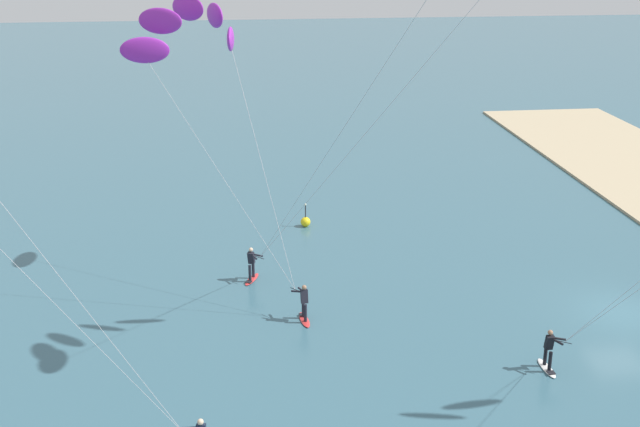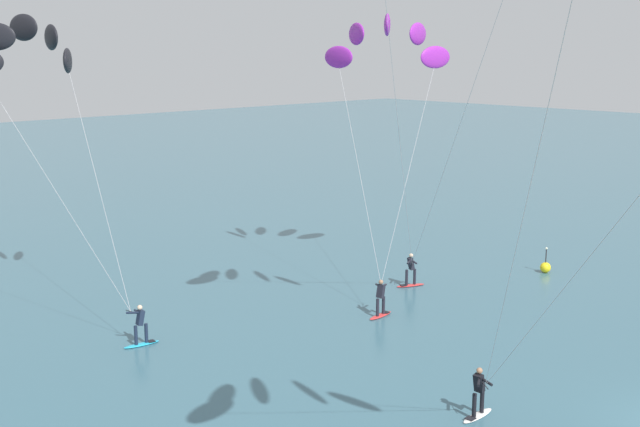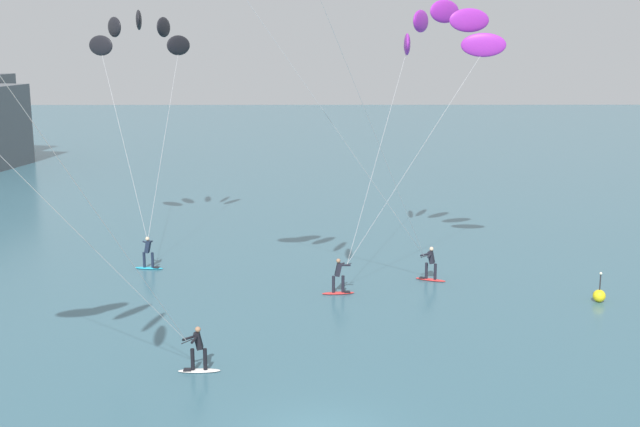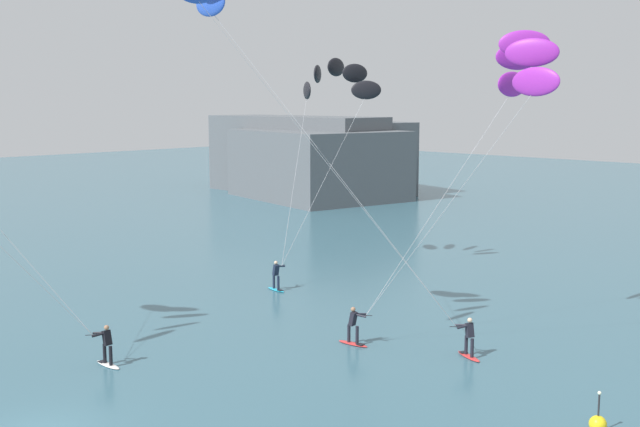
% 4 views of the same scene
% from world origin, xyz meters
% --- Properties ---
extents(kitesurfer_mid_water, '(8.58, 7.63, 13.31)m').
position_xyz_m(kitesurfer_mid_water, '(5.89, 18.37, 11.57)').
color(kitesurfer_mid_water, red).
rests_on(kitesurfer_mid_water, ground).
extents(kitesurfer_far_out, '(5.63, 7.65, 13.02)m').
position_xyz_m(kitesurfer_far_out, '(-9.84, 24.09, 11.33)').
color(kitesurfer_far_out, '#23ADD1').
rests_on(kitesurfer_far_out, ground).
extents(marker_buoy, '(0.56, 0.56, 1.38)m').
position_xyz_m(marker_buoy, '(12.49, 12.81, 0.30)').
color(marker_buoy, yellow).
rests_on(marker_buoy, ground).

